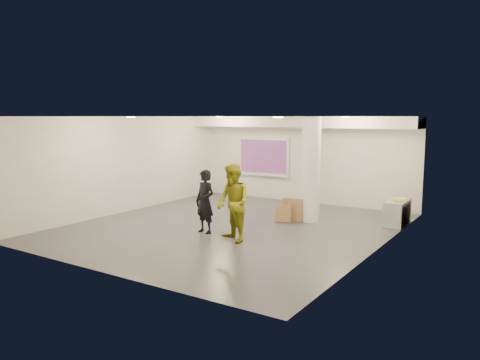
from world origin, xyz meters
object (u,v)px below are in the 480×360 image
Objects in this scene: projection_screen at (263,157)px; credenza at (397,213)px; column at (311,170)px; woman at (205,202)px; man at (233,203)px.

projection_screen reaches higher than credenza.
projection_screen is 5.72m from credenza.
column is 1.82× the size of woman.
man is (2.46, -5.69, -0.59)m from projection_screen.
woman is (1.38, -5.37, -0.71)m from projection_screen.
man is at bearing -66.62° from projection_screen.
projection_screen is at bearing 141.13° from man.
column is at bearing 67.79° from woman.
woman is at bearing -168.59° from man.
credenza is at bearing -18.10° from projection_screen.
woman is (-1.72, -2.72, -0.68)m from column.
woman reaches higher than credenza.
woman is 1.14m from man.
column is 3.29m from woman.
projection_screen is 1.12× the size of man.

